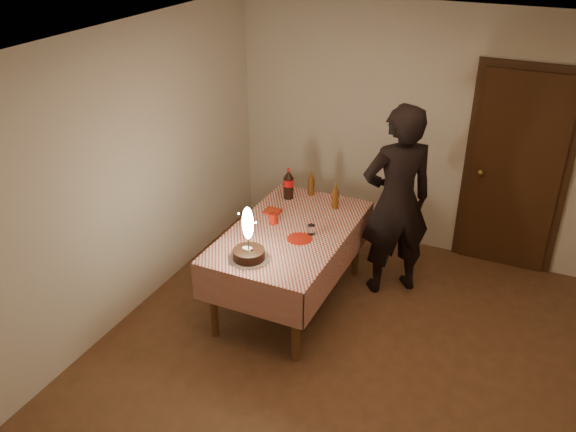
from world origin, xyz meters
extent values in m
cube|color=brown|center=(0.00, 0.00, 0.00)|extent=(4.00, 4.50, 0.01)
cube|color=beige|center=(0.00, 2.25, 1.30)|extent=(4.00, 0.04, 2.60)
cube|color=beige|center=(-2.00, 0.00, 1.30)|extent=(0.04, 4.50, 2.60)
cube|color=silver|center=(0.00, 0.00, 2.60)|extent=(4.00, 4.50, 0.04)
cube|color=#472814|center=(1.00, 2.22, 1.02)|extent=(0.85, 0.05, 2.05)
sphere|color=#B28C33|center=(0.68, 2.17, 1.00)|extent=(0.06, 0.06, 0.06)
cube|color=brown|center=(-0.72, 0.64, 0.75)|extent=(0.90, 1.60, 0.04)
cylinder|color=brown|center=(-1.11, -0.10, 0.37)|extent=(0.07, 0.07, 0.73)
cylinder|color=brown|center=(-0.33, -0.10, 0.37)|extent=(0.07, 0.07, 0.73)
cylinder|color=brown|center=(-1.11, 1.38, 0.37)|extent=(0.07, 0.07, 0.73)
cylinder|color=brown|center=(-0.33, 1.38, 0.37)|extent=(0.07, 0.07, 0.73)
cube|color=beige|center=(-0.72, 0.64, 0.78)|extent=(1.02, 1.72, 0.01)
cube|color=beige|center=(-0.72, -0.21, 0.60)|extent=(1.02, 0.01, 0.34)
cube|color=beige|center=(-0.72, 1.50, 0.60)|extent=(1.02, 0.01, 0.34)
cube|color=beige|center=(-1.22, 0.64, 0.60)|extent=(0.01, 1.72, 0.34)
cube|color=beige|center=(-0.22, 0.64, 0.60)|extent=(0.01, 1.72, 0.34)
cylinder|color=white|center=(-0.83, 0.05, 0.79)|extent=(0.33, 0.33, 0.01)
cylinder|color=black|center=(-0.83, 0.05, 0.83)|extent=(0.26, 0.26, 0.08)
cylinder|color=white|center=(-0.85, 0.07, 0.87)|extent=(0.07, 0.07, 0.00)
sphere|color=red|center=(-0.79, 0.04, 0.88)|extent=(0.02, 0.02, 0.02)
cube|color=#19721E|center=(-0.78, 0.03, 0.87)|extent=(0.02, 0.01, 0.00)
cube|color=#19721E|center=(-0.80, 0.03, 0.87)|extent=(0.01, 0.02, 0.00)
cylinder|color=#262628|center=(-0.83, 0.05, 0.93)|extent=(0.01, 0.01, 0.12)
ellipsoid|color=#FFF2BF|center=(-0.83, 0.05, 1.12)|extent=(0.09, 0.09, 0.29)
sphere|color=white|center=(-0.83, 0.05, 1.01)|extent=(0.04, 0.04, 0.04)
cylinder|color=#A7180B|center=(-0.58, 0.53, 0.79)|extent=(0.22, 0.22, 0.01)
cylinder|color=#B71A0C|center=(-0.92, 0.69, 0.83)|extent=(0.08, 0.08, 0.10)
cylinder|color=silver|center=(-0.52, 0.65, 0.83)|extent=(0.07, 0.07, 0.09)
cube|color=#A92A13|center=(-1.02, 0.88, 0.79)|extent=(0.15, 0.15, 0.02)
cylinder|color=black|center=(-1.01, 1.24, 0.89)|extent=(0.10, 0.10, 0.22)
cylinder|color=red|center=(-1.01, 1.24, 0.95)|extent=(0.10, 0.10, 0.07)
cone|color=black|center=(-1.01, 1.24, 1.04)|extent=(0.10, 0.10, 0.08)
cylinder|color=red|center=(-1.01, 1.24, 1.09)|extent=(0.03, 0.03, 0.02)
cylinder|color=#613410|center=(-0.84, 1.40, 0.87)|extent=(0.06, 0.06, 0.18)
cone|color=#613410|center=(-0.84, 1.40, 0.99)|extent=(0.06, 0.06, 0.06)
cylinder|color=olive|center=(-0.84, 1.40, 1.03)|extent=(0.02, 0.02, 0.02)
cylinder|color=#613410|center=(-0.51, 1.23, 0.87)|extent=(0.06, 0.06, 0.18)
cone|color=#613410|center=(-0.51, 1.23, 0.99)|extent=(0.06, 0.06, 0.06)
cylinder|color=olive|center=(-0.51, 1.23, 1.03)|extent=(0.02, 0.02, 0.02)
imported|color=black|center=(0.07, 1.28, 0.94)|extent=(0.82, 0.78, 1.89)
cube|color=black|center=(-0.01, 1.38, 1.62)|extent=(0.16, 0.15, 0.10)
cylinder|color=black|center=(-0.06, 1.44, 1.62)|extent=(0.11, 0.11, 0.08)
camera|label=1|loc=(1.29, -3.73, 3.46)|focal=38.00mm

